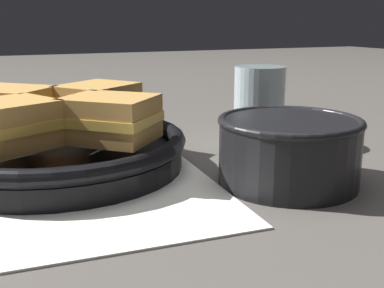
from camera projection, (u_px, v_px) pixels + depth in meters
The scene contains 10 objects.
ground_plane at pixel (171, 183), 0.49m from camera, with size 4.00×4.00×0.00m, color #56514C.
napkin at pixel (76, 199), 0.45m from camera, with size 0.29×0.25×0.00m.
soup_bowl at pixel (289, 146), 0.49m from camera, with size 0.15×0.15×0.07m.
spoon at pixel (100, 188), 0.46m from camera, with size 0.15×0.03×0.01m.
skillet at pixel (60, 151), 0.53m from camera, with size 0.28×0.28×0.04m.
sandwich_near_left at pixel (6, 125), 0.46m from camera, with size 0.11×0.11×0.05m.
sandwich_near_right at pixel (110, 119), 0.49m from camera, with size 0.12×0.12×0.05m.
sandwich_far_left at pixel (97, 103), 0.58m from camera, with size 0.12×0.11×0.05m.
sandwich_far_right at pixel (10, 108), 0.55m from camera, with size 0.12×0.12×0.05m.
drinking_glass at pixel (259, 106), 0.64m from camera, with size 0.07×0.07×0.10m.
Camera 1 is at (-0.17, -0.44, 0.16)m, focal length 45.00 mm.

